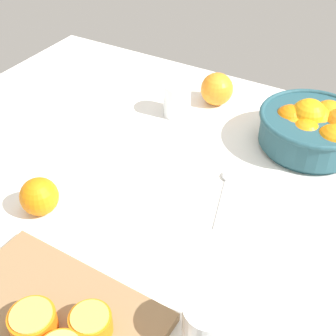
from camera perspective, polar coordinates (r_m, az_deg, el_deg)
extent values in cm
cube|color=white|center=(98.59, 1.78, -2.96)|extent=(142.32, 100.92, 3.00)
cylinder|color=#234C56|center=(113.37, 16.91, 2.85)|extent=(21.55, 21.55, 1.20)
cylinder|color=#234C56|center=(111.15, 17.29, 4.53)|extent=(23.43, 23.43, 6.87)
torus|color=#234C56|center=(109.35, 17.63, 6.01)|extent=(24.63, 24.63, 1.20)
sphere|color=orange|center=(113.90, 19.14, 6.06)|extent=(7.58, 7.58, 7.58)
sphere|color=orange|center=(111.50, 17.66, 5.49)|extent=(8.04, 8.04, 8.04)
sphere|color=orange|center=(110.77, 16.91, 6.02)|extent=(8.61, 8.61, 8.61)
sphere|color=orange|center=(110.63, 14.80, 5.62)|extent=(7.75, 7.75, 7.75)
sphere|color=orange|center=(109.30, 15.14, 4.62)|extent=(6.98, 6.98, 6.98)
sphere|color=orange|center=(107.75, 16.48, 3.86)|extent=(7.77, 7.77, 7.77)
sphere|color=orange|center=(106.51, 19.68, 2.90)|extent=(8.52, 8.52, 8.52)
cylinder|color=white|center=(70.41, 4.90, -18.98)|extent=(7.44, 7.44, 9.56)
cylinder|color=yellow|center=(71.99, 4.81, -19.77)|extent=(6.54, 6.54, 5.84)
cylinder|color=white|center=(118.22, 1.13, 8.42)|extent=(6.90, 6.90, 8.58)
cylinder|color=yellow|center=(118.76, 1.12, 7.98)|extent=(6.07, 6.07, 6.45)
cube|color=olive|center=(77.95, -13.81, -17.23)|extent=(34.31, 20.81, 1.78)
cylinder|color=orange|center=(74.86, -16.32, -17.79)|extent=(7.13, 7.13, 3.44)
cylinder|color=#F7A94B|center=(73.35, -16.59, -16.98)|extent=(6.28, 6.28, 0.30)
cylinder|color=orange|center=(72.93, -9.50, -18.43)|extent=(6.44, 6.44, 3.37)
cylinder|color=yellow|center=(71.41, -9.66, -17.63)|extent=(5.67, 5.67, 0.30)
sphere|color=orange|center=(123.64, 6.06, 9.67)|extent=(8.60, 8.60, 8.60)
sphere|color=orange|center=(93.06, -15.61, -3.39)|extent=(7.57, 7.57, 7.57)
ellipsoid|color=silver|center=(100.35, 7.30, -0.92)|extent=(3.01, 3.68, 1.00)
cylinder|color=silver|center=(93.79, 6.46, -4.36)|extent=(4.57, 14.25, 0.70)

